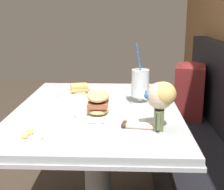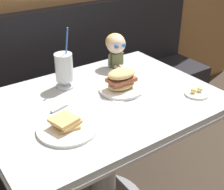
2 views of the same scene
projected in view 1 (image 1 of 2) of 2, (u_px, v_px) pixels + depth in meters
The scene contains 9 objects.
booth_bench at pixel (218, 184), 1.65m from camera, with size 2.60×0.48×1.00m.
diner_table at pixel (98, 144), 1.62m from camera, with size 1.11×0.81×0.74m.
toast_plate at pixel (79, 92), 1.81m from camera, with size 0.25×0.25×0.06m.
milkshake_glass at pixel (140, 85), 1.61m from camera, with size 0.10×0.10×0.31m.
sandwich_plate at pixel (98, 106), 1.43m from camera, with size 0.22×0.22×0.12m.
butter_saucer at pixel (27, 137), 1.18m from camera, with size 0.12×0.12×0.04m.
butter_knife at pixel (107, 97), 1.74m from camera, with size 0.23×0.08×0.01m.
seated_doll at pixel (160, 99), 1.25m from camera, with size 0.13×0.23×0.20m.
backpack at pixel (189, 89), 2.29m from camera, with size 0.34×0.30×0.41m.
Camera 1 is at (1.49, 0.31, 1.20)m, focal length 50.48 mm.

